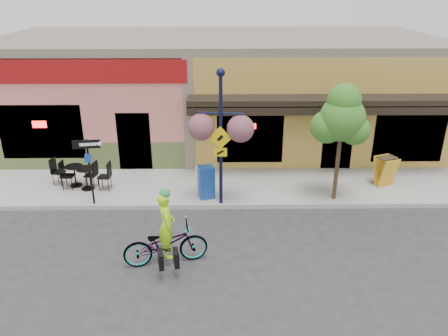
# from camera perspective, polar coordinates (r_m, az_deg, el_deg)

# --- Properties ---
(ground) EXTENTS (90.00, 90.00, 0.00)m
(ground) POSITION_cam_1_polar(r_m,az_deg,el_deg) (13.26, -0.92, -6.43)
(ground) COLOR #2D2D30
(ground) RESTS_ON ground
(sidewalk) EXTENTS (24.00, 3.00, 0.15)m
(sidewalk) POSITION_cam_1_polar(r_m,az_deg,el_deg) (15.00, -0.90, -2.43)
(sidewalk) COLOR #9E9B93
(sidewalk) RESTS_ON ground
(curb) EXTENTS (24.00, 0.12, 0.15)m
(curb) POSITION_cam_1_polar(r_m,az_deg,el_deg) (13.71, -0.91, -5.03)
(curb) COLOR #A8A59E
(curb) RESTS_ON ground
(building) EXTENTS (18.20, 8.20, 4.50)m
(building) POSITION_cam_1_polar(r_m,az_deg,el_deg) (19.52, -0.92, 10.37)
(building) COLOR #D27167
(building) RESTS_ON ground
(bicycle) EXTENTS (2.21, 1.16, 1.10)m
(bicycle) POSITION_cam_1_polar(r_m,az_deg,el_deg) (11.08, -7.64, -9.80)
(bicycle) COLOR maroon
(bicycle) RESTS_ON ground
(cyclist_rider) EXTENTS (0.53, 0.70, 1.71)m
(cyclist_rider) POSITION_cam_1_polar(r_m,az_deg,el_deg) (10.91, -7.46, -8.46)
(cyclist_rider) COLOR #B9FF1A
(cyclist_rider) RESTS_ON ground
(lamp_post) EXTENTS (1.41, 0.72, 4.21)m
(lamp_post) POSITION_cam_1_polar(r_m,az_deg,el_deg) (12.92, -0.42, 3.74)
(lamp_post) COLOR black
(lamp_post) RESTS_ON sidewalk
(one_way_sign) EXTENTS (0.83, 0.27, 2.12)m
(one_way_sign) POSITION_cam_1_polar(r_m,az_deg,el_deg) (13.87, -17.06, -0.56)
(one_way_sign) COLOR black
(one_way_sign) RESTS_ON sidewalk
(cafe_set_left) EXTENTS (1.71, 1.10, 0.95)m
(cafe_set_left) POSITION_cam_1_polar(r_m,az_deg,el_deg) (15.53, -18.93, -0.61)
(cafe_set_left) COLOR black
(cafe_set_left) RESTS_ON sidewalk
(cafe_set_right) EXTENTS (1.69, 0.93, 0.98)m
(cafe_set_right) POSITION_cam_1_polar(r_m,az_deg,el_deg) (15.15, -17.56, -0.94)
(cafe_set_right) COLOR black
(cafe_set_right) RESTS_ON sidewalk
(newspaper_box_blue) EXTENTS (0.56, 0.53, 1.06)m
(newspaper_box_blue) POSITION_cam_1_polar(r_m,az_deg,el_deg) (13.90, -2.32, -1.84)
(newspaper_box_blue) COLOR #184192
(newspaper_box_blue) RESTS_ON sidewalk
(newspaper_box_grey) EXTENTS (0.55, 0.53, 0.92)m
(newspaper_box_grey) POSITION_cam_1_polar(r_m,az_deg,el_deg) (14.20, -2.60, -1.60)
(newspaper_box_grey) COLOR silver
(newspaper_box_grey) RESTS_ON sidewalk
(street_tree) EXTENTS (1.56, 1.56, 3.75)m
(street_tree) POSITION_cam_1_polar(r_m,az_deg,el_deg) (13.75, 14.87, 3.16)
(street_tree) COLOR #3D7A26
(street_tree) RESTS_ON sidewalk
(sandwich_board) EXTENTS (0.74, 0.64, 1.03)m
(sandwich_board) POSITION_cam_1_polar(r_m,az_deg,el_deg) (15.58, 20.75, -0.65)
(sandwich_board) COLOR gold
(sandwich_board) RESTS_ON sidewalk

